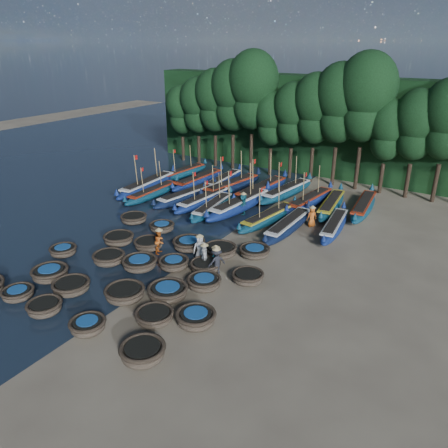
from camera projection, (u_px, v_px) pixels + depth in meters
The scene contains 64 objects.
ground at pixel (195, 257), 28.89m from camera, with size 120.00×120.00×0.00m, color gray.
foliage_wall at pixel (325, 127), 45.29m from camera, with size 40.00×3.00×10.00m, color black.
coracle_1 at pixel (18, 293), 24.07m from camera, with size 1.83×1.83×0.63m.
coracle_2 at pixel (45, 307), 22.73m from camera, with size 2.15×2.15×0.72m.
coracle_3 at pixel (88, 325), 21.29m from camera, with size 2.15×2.15×0.70m.
coracle_4 at pixel (143, 352), 19.37m from camera, with size 2.41×2.41×0.81m.
coracle_5 at pixel (50, 273), 25.98m from camera, with size 2.69×2.69×0.77m.
coracle_6 at pixel (71, 286), 24.65m from camera, with size 2.15×2.15×0.72m.
coracle_7 at pixel (125, 293), 23.94m from camera, with size 2.71×2.71×0.77m.
coracle_8 at pixel (155, 316), 22.06m from camera, with size 2.01×2.01×0.66m.
coracle_9 at pixel (196, 318), 21.76m from camera, with size 2.45×2.45×0.80m.
coracle_10 at pixel (63, 251), 28.91m from camera, with size 2.18×2.18×0.67m.
coracle_11 at pixel (109, 258), 27.84m from camera, with size 2.38×2.38×0.75m.
coracle_12 at pixel (140, 263), 27.18m from camera, with size 2.68×2.68×0.75m.
coracle_13 at pixel (168, 292), 24.06m from camera, with size 2.42×2.42×0.79m.
coracle_14 at pixel (204, 282), 25.07m from camera, with size 2.24×2.24×0.73m.
coracle_15 at pixel (119, 239), 30.54m from camera, with size 2.44×2.44×0.75m.
coracle_16 at pixel (149, 244), 29.80m from camera, with size 2.06×2.06×0.72m.
coracle_17 at pixel (174, 263), 27.20m from camera, with size 1.93×1.93×0.72m.
coracle_18 at pixel (205, 266), 26.96m from camera, with size 2.34×2.34×0.67m.
coracle_19 at pixel (248, 277), 25.71m from camera, with size 1.95×1.95×0.66m.
coracle_20 at pixel (134, 218), 34.13m from camera, with size 2.36×2.36×0.69m.
coracle_21 at pixel (162, 227), 32.57m from camera, with size 2.14×2.14×0.69m.
coracle_22 at pixel (189, 244), 29.74m from camera, with size 2.77×2.77×0.77m.
coracle_23 at pixel (220, 250), 28.80m from camera, with size 2.43×2.43×0.78m.
coracle_24 at pixel (255, 251), 28.80m from camera, with size 2.22×2.22×0.68m.
long_boat_0 at pixel (148, 185), 41.27m from camera, with size 2.22×9.15×3.89m.
long_boat_1 at pixel (153, 193), 39.55m from camera, with size 1.40×7.55×3.21m.
long_boat_2 at pixel (187, 196), 38.63m from camera, with size 2.51×8.00×1.42m.
long_boat_3 at pixel (204, 200), 37.70m from camera, with size 1.92×7.96×3.39m.
long_boat_4 at pixel (213, 207), 36.18m from camera, with size 2.17×7.44×3.18m.
long_boat_5 at pixel (240, 204), 36.39m from camera, with size 2.42×9.19×3.92m.
long_boat_6 at pixel (269, 217), 33.94m from camera, with size 2.48×7.75×3.33m.
long_boat_7 at pixel (288, 225), 32.46m from camera, with size 1.42×8.12×1.43m.
long_boat_8 at pixel (334, 226), 32.50m from camera, with size 2.18×7.36×1.30m.
long_boat_9 at pixel (183, 173), 45.53m from camera, with size 1.96×7.62×3.25m.
long_boat_10 at pixel (199, 180), 42.95m from camera, with size 1.79×8.24×1.45m.
long_boat_11 at pixel (223, 180), 42.98m from camera, with size 1.88×7.76×1.37m.
long_boat_12 at pixel (232, 186), 41.06m from camera, with size 2.80×8.78×3.77m.
long_boat_13 at pixel (261, 190), 39.96m from camera, with size 2.32×9.07×3.87m.
long_boat_14 at pixel (287, 191), 39.67m from camera, with size 2.66×8.51×3.65m.
long_boat_15 at pixel (310, 201), 37.44m from camera, with size 2.33×8.05×3.44m.
long_boat_16 at pixel (331, 205), 36.49m from camera, with size 2.36×8.00×1.42m.
long_boat_17 at pixel (363, 206), 36.18m from camera, with size 2.21×8.19×1.45m.
fisherman_0 at pixel (200, 247), 28.08m from camera, with size 1.03×1.00×1.99m.
fisherman_1 at pixel (216, 257), 26.87m from camera, with size 0.52×0.66×1.85m.
fisherman_2 at pixel (160, 241), 29.11m from camera, with size 0.88×1.00×1.93m.
fisherman_3 at pixel (217, 261), 26.40m from camera, with size 1.15×1.32×1.97m.
fisherman_4 at pixel (205, 256), 27.09m from camera, with size 0.93×1.03×1.88m.
fisherman_5 at pixel (243, 203), 35.77m from camera, with size 1.32×1.69×1.99m.
fisherman_6 at pixel (312, 216), 33.33m from camera, with size 0.89×0.93×1.81m.
tree_0 at pixel (182, 109), 50.03m from camera, with size 3.68×3.68×8.68m.
tree_1 at pixel (198, 105), 48.64m from camera, with size 4.09×4.09×9.65m.
tree_2 at pixel (215, 100), 47.25m from camera, with size 4.51×4.51×10.63m.
tree_3 at pixel (233, 95), 45.86m from camera, with size 4.92×4.92×11.60m.
tree_4 at pixel (253, 89), 44.47m from camera, with size 5.34×5.34×12.58m.
tree_5 at pixel (272, 118), 44.39m from camera, with size 3.68×3.68×8.68m.
tree_6 at pixel (293, 113), 43.00m from camera, with size 4.09×4.09×9.65m.
tree_7 at pixel (316, 108), 41.61m from camera, with size 4.51×4.51×10.63m.
tree_8 at pixel (340, 102), 40.22m from camera, with size 4.92×4.92×11.60m.
tree_9 at pixel (366, 96), 38.83m from camera, with size 5.34×5.34×12.58m.
tree_10 at pixel (388, 129), 38.76m from camera, with size 3.68×3.68×8.68m.
tree_11 at pixel (417, 124), 37.37m from camera, with size 4.09×4.09×9.65m.
tree_12 at pixel (448, 118), 35.98m from camera, with size 4.51×4.51×10.63m.
Camera 1 is at (15.36, -20.80, 13.23)m, focal length 35.00 mm.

